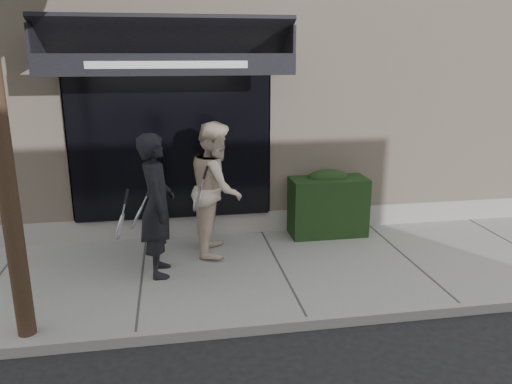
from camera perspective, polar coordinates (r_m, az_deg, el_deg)
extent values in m
plane|color=black|center=(7.52, 2.75, -9.31)|extent=(80.00, 80.00, 0.00)
cube|color=gray|center=(7.49, 2.75, -8.90)|extent=(20.00, 3.00, 0.12)
cube|color=gray|center=(6.15, 5.96, -14.70)|extent=(20.00, 0.10, 0.14)
cube|color=beige|center=(11.75, -2.47, 13.59)|extent=(14.00, 7.00, 5.50)
cube|color=gray|center=(8.97, 0.43, -3.35)|extent=(14.02, 0.42, 0.50)
cube|color=black|center=(8.31, -9.65, 5.94)|extent=(3.20, 0.30, 2.60)
cube|color=gray|center=(8.61, -20.41, 5.51)|extent=(0.08, 0.40, 2.60)
cube|color=gray|center=(8.61, 1.11, 6.49)|extent=(0.08, 0.40, 2.60)
cube|color=gray|center=(8.35, -10.09, 15.21)|extent=(3.36, 0.40, 0.12)
cube|color=black|center=(7.65, -10.19, 17.14)|extent=(3.60, 1.03, 0.55)
cube|color=black|center=(7.15, -10.03, 14.14)|extent=(3.60, 0.05, 0.30)
cube|color=white|center=(7.12, -10.03, 14.13)|extent=(2.20, 0.01, 0.10)
cube|color=black|center=(7.85, -23.75, 15.48)|extent=(0.04, 1.00, 0.45)
cube|color=black|center=(7.85, 3.52, 16.72)|extent=(0.04, 1.00, 0.45)
cube|color=black|center=(8.70, 8.11, -1.56)|extent=(1.30, 0.70, 1.00)
ellipsoid|color=black|center=(8.56, 8.24, 1.64)|extent=(0.71, 0.38, 0.27)
cylinder|color=black|center=(5.66, -27.25, 6.10)|extent=(0.20, 0.20, 4.80)
imported|color=black|center=(7.03, -11.24, -1.52)|extent=(0.50, 0.75, 2.02)
torus|color=silver|center=(6.75, -13.43, -2.77)|extent=(0.20, 0.32, 0.28)
cylinder|color=silver|center=(6.75, -13.43, -2.77)|extent=(0.16, 0.29, 0.24)
cylinder|color=silver|center=(6.75, -13.43, -2.77)|extent=(0.17, 0.05, 0.10)
cylinder|color=black|center=(6.75, -13.43, -2.77)|extent=(0.20, 0.06, 0.12)
torus|color=silver|center=(6.70, -15.29, -3.84)|extent=(0.14, 0.32, 0.30)
cylinder|color=silver|center=(6.70, -15.29, -3.84)|extent=(0.11, 0.28, 0.26)
cylinder|color=silver|center=(6.70, -15.29, -3.84)|extent=(0.18, 0.04, 0.07)
cylinder|color=black|center=(6.70, -15.29, -3.84)|extent=(0.20, 0.06, 0.08)
imported|color=beige|center=(7.72, -4.54, 0.44)|extent=(0.92, 1.10, 2.06)
torus|color=silver|center=(7.42, -6.72, -0.82)|extent=(0.15, 0.32, 0.30)
cylinder|color=silver|center=(7.42, -6.72, -0.82)|extent=(0.12, 0.28, 0.26)
cylinder|color=silver|center=(7.42, -6.72, -0.82)|extent=(0.18, 0.04, 0.08)
cylinder|color=black|center=(7.42, -6.72, -0.82)|extent=(0.20, 0.05, 0.09)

